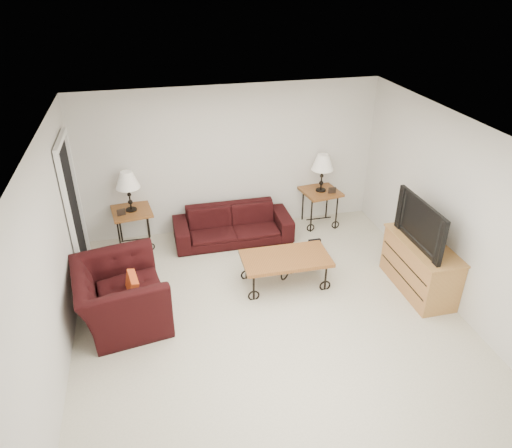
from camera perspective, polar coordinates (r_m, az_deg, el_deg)
The scene contains 20 objects.
ground at distance 6.47m, azimuth 1.46°, elevation -10.73°, with size 5.00×5.00×0.00m, color beige.
wall_back at distance 7.96m, azimuth -3.02°, elevation 7.71°, with size 5.00×0.02×2.50m, color silver.
wall_front at distance 3.92m, azimuth 11.52°, elevation -19.26°, with size 5.00×0.02×2.50m, color silver.
wall_left at distance 5.73m, azimuth -23.41°, elevation -3.92°, with size 0.02×5.00×2.50m, color silver.
wall_right at distance 6.77m, azimuth 22.53°, elevation 1.42°, with size 0.02×5.00×2.50m, color silver.
ceiling at distance 5.24m, azimuth 1.80°, elevation 10.80°, with size 5.00×5.00×0.00m, color white.
doorway at distance 7.26m, azimuth -21.19°, elevation 1.50°, with size 0.08×0.94×2.04m, color black.
sofa at distance 7.93m, azimuth -2.82°, elevation -0.08°, with size 1.96×0.76×0.57m, color black.
side_table_left at distance 7.98m, azimuth -14.51°, elevation -0.48°, with size 0.61×0.61×0.66m, color brown.
side_table_right at distance 8.45m, azimuth 7.67°, elevation 1.99°, with size 0.61×0.61×0.66m, color brown.
lamp_left at distance 7.68m, azimuth -15.12°, elevation 3.82°, with size 0.38×0.38×0.66m, color black, non-canonical shape.
lamp_right at distance 8.17m, azimuth 7.97°, elevation 6.13°, with size 0.38×0.38×0.66m, color black, non-canonical shape.
photo_frame_left at distance 7.68m, azimuth -15.96°, elevation 1.37°, with size 0.13×0.02×0.11m, color black.
photo_frame_right at distance 8.21m, azimuth 9.18°, elevation 4.03°, with size 0.13×0.02×0.11m, color black.
coffee_table at distance 6.87m, azimuth 3.56°, elevation -5.63°, with size 1.25×0.68×0.47m, color brown.
armchair at distance 6.36m, azimuth -16.01°, elevation -8.26°, with size 1.24×1.09×0.81m, color black.
throw_pillow at distance 6.24m, azimuth -14.78°, elevation -7.54°, with size 0.37×0.10×0.37m, color #AF4716.
tv_stand at distance 7.08m, azimuth 19.18°, elevation -4.85°, with size 0.53×1.26×0.76m, color #AF8641.
television at distance 6.73m, azimuth 19.99°, elevation 0.12°, with size 1.13×0.15×0.65m, color black.
backpack at distance 7.77m, azimuth 6.82°, elevation -1.66°, with size 0.31×0.24×0.40m, color black.
Camera 1 is at (-1.30, -4.80, 4.14)m, focal length 33.13 mm.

